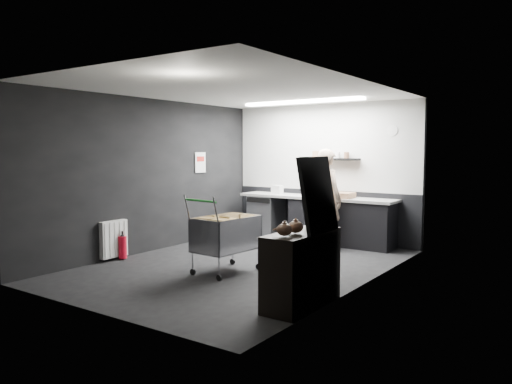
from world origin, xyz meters
The scene contains 22 objects.
floor centered at (0.00, 0.00, 0.00)m, with size 5.50×5.50×0.00m, color black.
ceiling centered at (0.00, 0.00, 2.70)m, with size 5.50×5.50×0.00m, color white.
wall_back centered at (0.00, 2.75, 1.35)m, with size 5.50×5.50×0.00m, color black.
wall_front centered at (0.00, -2.75, 1.35)m, with size 5.50×5.50×0.00m, color black.
wall_left centered at (-2.00, 0.00, 1.35)m, with size 5.50×5.50×0.00m, color black.
wall_right centered at (2.00, 0.00, 1.35)m, with size 5.50×5.50×0.00m, color black.
kitchen_wall_panel centered at (0.00, 2.73, 1.85)m, with size 3.95×0.02×1.70m, color beige.
dado_panel centered at (0.00, 2.73, 0.50)m, with size 3.95×0.02×1.00m, color black.
floating_shelf centered at (0.20, 2.62, 1.62)m, with size 1.20×0.22×0.04m, color black.
wall_clock centered at (1.40, 2.72, 2.15)m, with size 0.20×0.20×0.03m, color silver.
poster centered at (-1.98, 1.30, 1.55)m, with size 0.02×0.30×0.40m, color silver.
poster_red_band centered at (-1.98, 1.30, 1.62)m, with size 0.01×0.22×0.10m, color red.
radiator centered at (-1.94, -0.90, 0.35)m, with size 0.10×0.50×0.60m, color silver.
ceiling_strip centered at (0.00, 1.85, 2.67)m, with size 2.40×0.20×0.04m, color white.
prep_counter centered at (0.14, 2.42, 0.46)m, with size 3.20×0.61×0.90m.
person centered at (0.47, 1.97, 0.91)m, with size 0.66×0.44×1.82m, color beige.
shopping_cart centered at (0.06, -0.49, 0.53)m, with size 0.68×1.05×1.12m.
sideboard centered at (1.77, -1.20, 0.55)m, with size 0.49×1.15×1.73m.
fire_extinguisher centered at (-1.85, -0.79, 0.22)m, with size 0.14×0.14×0.45m.
cardboard_box centered at (0.53, 2.37, 0.95)m, with size 0.52×0.40×0.10m, color #A67A58.
pink_tub centered at (0.05, 2.42, 1.00)m, with size 0.20×0.20×0.20m, color beige.
white_container centered at (-0.85, 2.37, 0.99)m, with size 0.20×0.16×0.18m, color silver.
Camera 1 is at (4.55, -6.18, 1.81)m, focal length 35.00 mm.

